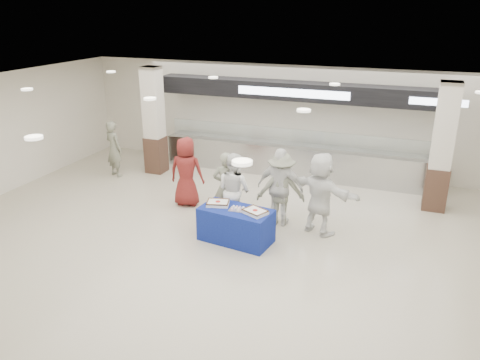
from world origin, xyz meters
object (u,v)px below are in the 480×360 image
at_px(sheet_cake_left, 218,203).
at_px(civilian_white, 320,194).
at_px(cupcake_tray, 238,209).
at_px(soldier_b, 281,189).
at_px(display_table, 236,225).
at_px(chef_short, 280,187).
at_px(civilian_maroon, 186,172).
at_px(sheet_cake_right, 255,211).
at_px(soldier_a, 226,187).
at_px(chef_tall, 234,190).
at_px(soldier_bg, 114,149).

relative_size(sheet_cake_left, civilian_white, 0.29).
relative_size(cupcake_tray, soldier_b, 0.22).
xyz_separation_m(cupcake_tray, civilian_white, (1.56, 1.05, 0.17)).
xyz_separation_m(display_table, chef_short, (0.65, 1.14, 0.55)).
bearing_deg(civilian_maroon, sheet_cake_right, 140.06).
height_order(soldier_a, chef_short, chef_short).
xyz_separation_m(sheet_cake_left, cupcake_tray, (0.50, -0.10, -0.02)).
distance_m(cupcake_tray, chef_tall, 0.85).
bearing_deg(sheet_cake_left, civilian_white, 24.87).
xyz_separation_m(sheet_cake_right, soldier_bg, (-5.37, 2.70, 0.04)).
bearing_deg(cupcake_tray, soldier_bg, 151.85).
distance_m(sheet_cake_right, civilian_white, 1.59).
bearing_deg(display_table, chef_short, 68.28).
bearing_deg(cupcake_tray, civilian_white, 34.03).
xyz_separation_m(sheet_cake_right, chef_short, (0.19, 1.21, 0.12)).
distance_m(sheet_cake_right, soldier_bg, 6.01).
relative_size(sheet_cake_left, soldier_a, 0.32).
height_order(sheet_cake_left, chef_tall, chef_tall).
xyz_separation_m(chef_tall, soldier_b, (0.98, 0.46, -0.01)).
distance_m(sheet_cake_left, civilian_maroon, 1.97).
distance_m(cupcake_tray, soldier_a, 1.10).
bearing_deg(soldier_a, display_table, 107.48).
distance_m(display_table, civilian_maroon, 2.42).
bearing_deg(cupcake_tray, civilian_maroon, 143.42).
distance_m(display_table, cupcake_tray, 0.41).
distance_m(sheet_cake_right, soldier_a, 1.40).
distance_m(civilian_maroon, soldier_bg, 3.26).
bearing_deg(soldier_bg, civilian_white, -172.85).
relative_size(cupcake_tray, civilian_white, 0.20).
xyz_separation_m(civilian_white, soldier_bg, (-6.52, 1.60, -0.10)).
bearing_deg(display_table, chef_tall, 121.72).
xyz_separation_m(sheet_cake_right, chef_tall, (-0.78, 0.80, 0.08)).
xyz_separation_m(sheet_cake_left, civilian_white, (2.06, 0.95, 0.15)).
height_order(soldier_a, chef_tall, chef_tall).
xyz_separation_m(display_table, chef_tall, (-0.33, 0.74, 0.50)).
relative_size(cupcake_tray, chef_short, 0.20).
relative_size(chef_tall, chef_short, 0.95).
height_order(display_table, sheet_cake_left, sheet_cake_left).
xyz_separation_m(soldier_a, civilian_white, (2.19, 0.16, 0.09)).
height_order(sheet_cake_right, chef_short, chef_short).
bearing_deg(display_table, soldier_b, 69.21).
height_order(sheet_cake_left, soldier_a, soldier_a).
distance_m(sheet_cake_left, soldier_b, 1.57).
height_order(display_table, soldier_bg, soldier_bg).
xyz_separation_m(chef_tall, civilian_white, (1.93, 0.29, 0.07)).
bearing_deg(display_table, cupcake_tray, -14.12).
distance_m(cupcake_tray, soldier_bg, 5.63).
bearing_deg(soldier_a, soldier_bg, -38.34).
bearing_deg(chef_tall, sheet_cake_right, 158.21).
bearing_deg(soldier_a, soldier_b, 178.43).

